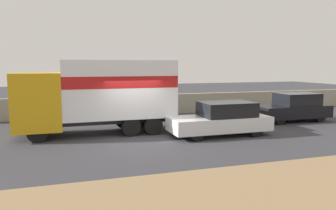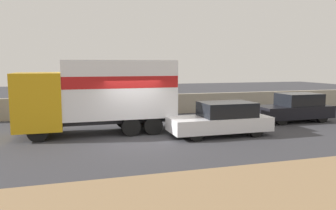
{
  "view_description": "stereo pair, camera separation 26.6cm",
  "coord_description": "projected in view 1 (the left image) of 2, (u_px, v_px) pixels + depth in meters",
  "views": [
    {
      "loc": [
        -2.92,
        -13.17,
        3.17
      ],
      "look_at": [
        1.63,
        1.05,
        1.35
      ],
      "focal_mm": 35.0,
      "sensor_mm": 36.0,
      "label": 1
    },
    {
      "loc": [
        -2.67,
        -13.24,
        3.17
      ],
      "look_at": [
        1.63,
        1.05,
        1.35
      ],
      "focal_mm": 35.0,
      "sensor_mm": 36.0,
      "label": 2
    }
  ],
  "objects": [
    {
      "name": "ground_plane",
      "position": [
        139.0,
        141.0,
        13.72
      ],
      "size": [
        80.0,
        80.0,
        0.0
      ],
      "primitive_type": "plane",
      "color": "#38383D"
    },
    {
      "name": "car_sedan_second",
      "position": [
        293.0,
        108.0,
        18.54
      ],
      "size": [
        4.25,
        1.74,
        1.59
      ],
      "rotation": [
        0.0,
        0.0,
        3.14
      ],
      "color": "black",
      "rests_on": "ground_plane"
    },
    {
      "name": "stone_wall_backdrop",
      "position": [
        113.0,
        106.0,
        20.39
      ],
      "size": [
        60.0,
        0.35,
        1.28
      ],
      "color": "#A39984",
      "rests_on": "ground_plane"
    },
    {
      "name": "box_truck",
      "position": [
        101.0,
        92.0,
        15.05
      ],
      "size": [
        7.08,
        2.42,
        3.39
      ],
      "rotation": [
        0.0,
        0.0,
        3.14
      ],
      "color": "gold",
      "rests_on": "ground_plane"
    },
    {
      "name": "car_hatchback",
      "position": [
        222.0,
        119.0,
        14.82
      ],
      "size": [
        4.57,
        1.78,
        1.51
      ],
      "rotation": [
        0.0,
        0.0,
        3.14
      ],
      "color": "silver",
      "rests_on": "ground_plane"
    }
  ]
}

